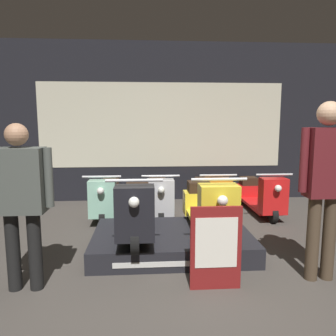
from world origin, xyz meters
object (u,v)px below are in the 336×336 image
object	(u,v)px
scooter_display_left	(136,210)
scooter_backrow_3	(260,196)
scooter_backrow_0	(107,198)
scooter_backrow_1	(159,197)
scooter_display_right	(207,208)
scooter_backrow_2	(210,196)
price_sign_board	(216,248)
person_left_browsing	(20,193)
person_right_browsing	(325,178)

from	to	relation	value
scooter_display_left	scooter_backrow_3	size ratio (longest dim) A/B	1.00
scooter_backrow_0	scooter_backrow_1	distance (m)	0.91
scooter_display_right	scooter_backrow_0	xyz separation A→B (m)	(-1.44, 1.67, -0.24)
scooter_backrow_2	scooter_backrow_1	bearing A→B (deg)	180.00
scooter_backrow_2	scooter_display_right	bearing A→B (deg)	-102.46
scooter_backrow_2	scooter_backrow_0	bearing A→B (deg)	180.00
price_sign_board	scooter_backrow_3	bearing A→B (deg)	62.40
scooter_display_left	scooter_backrow_3	bearing A→B (deg)	37.61
price_sign_board	scooter_display_left	bearing A→B (deg)	129.55
person_left_browsing	scooter_backrow_1	bearing A→B (deg)	60.39
scooter_backrow_3	scooter_display_right	bearing A→B (deg)	-127.40
scooter_display_right	scooter_backrow_2	world-z (taller)	scooter_display_right
person_right_browsing	person_left_browsing	bearing A→B (deg)	180.00
scooter_backrow_1	price_sign_board	size ratio (longest dim) A/B	2.01
scooter_display_left	scooter_backrow_3	xyz separation A→B (m)	(2.16, 1.67, -0.24)
price_sign_board	scooter_backrow_1	bearing A→B (deg)	99.51
scooter_display_right	scooter_backrow_1	xyz separation A→B (m)	(-0.54, 1.67, -0.24)
scooter_display_left	scooter_display_right	size ratio (longest dim) A/B	1.00
scooter_backrow_3	person_right_browsing	distance (m)	2.63
scooter_display_right	scooter_backrow_3	bearing A→B (deg)	52.60
person_right_browsing	scooter_backrow_0	bearing A→B (deg)	134.71
price_sign_board	scooter_display_right	bearing A→B (deg)	84.16
scooter_display_right	price_sign_board	world-z (taller)	scooter_display_right
scooter_backrow_2	price_sign_board	xyz separation A→B (m)	(-0.47, -2.63, 0.11)
scooter_backrow_1	person_left_browsing	xyz separation A→B (m)	(-1.42, -2.50, 0.66)
scooter_display_right	scooter_backrow_2	xyz separation A→B (m)	(0.37, 1.67, -0.24)
scooter_display_left	scooter_backrow_0	world-z (taller)	scooter_display_left
person_right_browsing	scooter_display_right	bearing A→B (deg)	141.07
person_right_browsing	scooter_backrow_1	bearing A→B (deg)	122.09
scooter_backrow_1	person_right_browsing	xyz separation A→B (m)	(1.57, -2.50, 0.77)
person_right_browsing	price_sign_board	bearing A→B (deg)	-173.55
scooter_backrow_2	scooter_display_left	bearing A→B (deg)	-127.04
scooter_display_left	scooter_backrow_0	distance (m)	1.77
scooter_backrow_3	scooter_backrow_0	bearing A→B (deg)	180.00
scooter_backrow_1	person_left_browsing	world-z (taller)	person_left_browsing
person_left_browsing	person_right_browsing	size ratio (longest dim) A/B	0.89
scooter_backrow_2	scooter_backrow_3	bearing A→B (deg)	0.00
scooter_backrow_0	price_sign_board	bearing A→B (deg)	-62.85
scooter_display_left	person_right_browsing	size ratio (longest dim) A/B	0.92
scooter_display_right	scooter_backrow_2	size ratio (longest dim) A/B	1.00
person_left_browsing	scooter_backrow_3	bearing A→B (deg)	37.70
scooter_backrow_2	price_sign_board	distance (m)	2.67
scooter_display_right	scooter_backrow_0	size ratio (longest dim) A/B	1.00
scooter_display_right	scooter_backrow_3	distance (m)	2.11
scooter_display_left	person_left_browsing	size ratio (longest dim) A/B	1.03
person_left_browsing	scooter_backrow_2	bearing A→B (deg)	47.04
person_left_browsing	person_right_browsing	distance (m)	2.99
scooter_backrow_0	scooter_display_left	bearing A→B (deg)	-71.59
scooter_backrow_2	person_left_browsing	bearing A→B (deg)	-132.96
scooter_backrow_2	person_right_browsing	world-z (taller)	person_right_browsing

